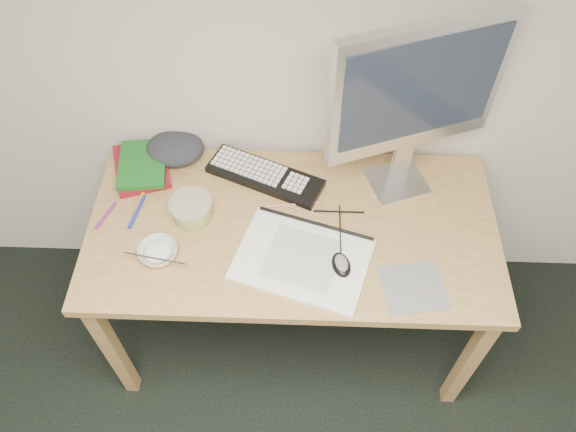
% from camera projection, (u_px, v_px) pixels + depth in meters
% --- Properties ---
extents(desk, '(1.40, 0.70, 0.75)m').
position_uv_depth(desk, '(293.00, 240.00, 1.98)').
color(desk, tan).
rests_on(desk, ground).
extents(mousepad, '(0.22, 0.21, 0.00)m').
position_uv_depth(mousepad, '(414.00, 288.00, 1.77)').
color(mousepad, gray).
rests_on(mousepad, desk).
extents(sketchpad, '(0.49, 0.41, 0.01)m').
position_uv_depth(sketchpad, '(302.00, 259.00, 1.83)').
color(sketchpad, silver).
rests_on(sketchpad, desk).
extents(keyboard, '(0.44, 0.29, 0.03)m').
position_uv_depth(keyboard, '(265.00, 176.00, 2.03)').
color(keyboard, black).
rests_on(keyboard, desk).
extents(monitor, '(0.55, 0.24, 0.66)m').
position_uv_depth(monitor, '(417.00, 94.00, 1.70)').
color(monitor, silver).
rests_on(monitor, desk).
extents(mouse, '(0.08, 0.11, 0.03)m').
position_uv_depth(mouse, '(341.00, 263.00, 1.79)').
color(mouse, black).
rests_on(mouse, sketchpad).
extents(rice_bowl, '(0.14, 0.14, 0.04)m').
position_uv_depth(rice_bowl, '(158.00, 252.00, 1.83)').
color(rice_bowl, white).
rests_on(rice_bowl, desk).
extents(chopsticks, '(0.21, 0.05, 0.02)m').
position_uv_depth(chopsticks, '(155.00, 258.00, 1.79)').
color(chopsticks, silver).
rests_on(chopsticks, rice_bowl).
extents(fruit_tub, '(0.15, 0.15, 0.07)m').
position_uv_depth(fruit_tub, '(191.00, 209.00, 1.91)').
color(fruit_tub, '#DDC14E').
rests_on(fruit_tub, desk).
extents(book_red, '(0.25, 0.29, 0.02)m').
position_uv_depth(book_red, '(142.00, 167.00, 2.06)').
color(book_red, maroon).
rests_on(book_red, desk).
extents(book_green, '(0.19, 0.25, 0.02)m').
position_uv_depth(book_green, '(142.00, 164.00, 2.04)').
color(book_green, '#175F1D').
rests_on(book_green, book_red).
extents(cloth_lump, '(0.18, 0.15, 0.07)m').
position_uv_depth(cloth_lump, '(175.00, 148.00, 2.08)').
color(cloth_lump, '#25262D').
rests_on(cloth_lump, desk).
extents(pencil_pink, '(0.19, 0.03, 0.01)m').
position_uv_depth(pencil_pink, '(293.00, 205.00, 1.97)').
color(pencil_pink, pink).
rests_on(pencil_pink, desk).
extents(pencil_tan, '(0.17, 0.06, 0.01)m').
position_uv_depth(pencil_tan, '(308.00, 212.00, 1.95)').
color(pencil_tan, tan).
rests_on(pencil_tan, desk).
extents(pencil_black, '(0.18, 0.01, 0.01)m').
position_uv_depth(pencil_black, '(339.00, 212.00, 1.95)').
color(pencil_black, black).
rests_on(pencil_black, desk).
extents(marker_blue, '(0.04, 0.14, 0.01)m').
position_uv_depth(marker_blue, '(137.00, 212.00, 1.94)').
color(marker_blue, '#1F2BA9').
rests_on(marker_blue, desk).
extents(marker_orange, '(0.03, 0.13, 0.01)m').
position_uv_depth(marker_orange, '(139.00, 204.00, 1.96)').
color(marker_orange, orange).
rests_on(marker_orange, desk).
extents(marker_purple, '(0.05, 0.12, 0.01)m').
position_uv_depth(marker_purple, '(106.00, 215.00, 1.94)').
color(marker_purple, '#71227F').
rests_on(marker_purple, desk).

